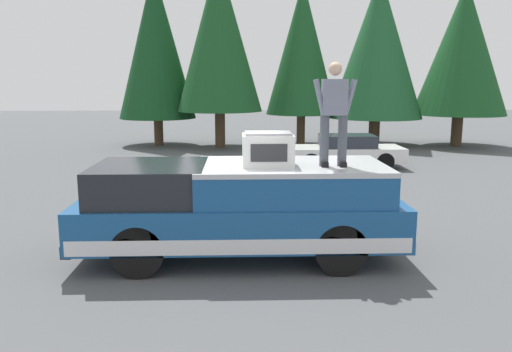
{
  "coord_description": "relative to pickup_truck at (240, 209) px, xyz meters",
  "views": [
    {
      "loc": [
        -8.72,
        -0.47,
        3.05
      ],
      "look_at": [
        0.4,
        -0.78,
        1.35
      ],
      "focal_mm": 36.1,
      "sensor_mm": 36.0,
      "label": 1
    }
  ],
  "objects": [
    {
      "name": "conifer_far_left",
      "position": [
        15.24,
        -10.25,
        3.59
      ],
      "size": [
        4.22,
        4.22,
        7.47
      ],
      "color": "#4C3826",
      "rests_on": "ground"
    },
    {
      "name": "ground_plane",
      "position": [
        0.1,
        0.49,
        -0.87
      ],
      "size": [
        90.0,
        90.0,
        0.0
      ],
      "primitive_type": "plane",
      "color": "#4C4F51"
    },
    {
      "name": "pickup_truck",
      "position": [
        0.0,
        0.0,
        0.0
      ],
      "size": [
        2.01,
        5.54,
        1.65
      ],
      "color": "navy",
      "rests_on": "ground"
    },
    {
      "name": "person_on_truck_bed",
      "position": [
        -0.24,
        -1.54,
        1.68
      ],
      "size": [
        0.29,
        0.72,
        1.69
      ],
      "color": "#4C515B",
      "rests_on": "pickup_truck"
    },
    {
      "name": "conifer_left",
      "position": [
        15.71,
        -6.46,
        3.7
      ],
      "size": [
        4.34,
        4.34,
        7.87
      ],
      "color": "#4C3826",
      "rests_on": "ground"
    },
    {
      "name": "compressor_unit",
      "position": [
        -0.18,
        -0.47,
        1.05
      ],
      "size": [
        0.65,
        0.84,
        0.56
      ],
      "color": "silver",
      "rests_on": "pickup_truck"
    },
    {
      "name": "parked_car_white",
      "position": [
        9.34,
        -3.74,
        -0.29
      ],
      "size": [
        1.64,
        4.1,
        1.16
      ],
      "color": "white",
      "rests_on": "ground"
    },
    {
      "name": "conifer_center_right",
      "position": [
        15.12,
        0.87,
        4.16
      ],
      "size": [
        3.86,
        3.86,
        8.43
      ],
      "color": "#4C3826",
      "rests_on": "ground"
    },
    {
      "name": "conifer_right",
      "position": [
        16.06,
        3.84,
        3.82
      ],
      "size": [
        3.58,
        3.58,
        8.13
      ],
      "color": "#4C3826",
      "rests_on": "ground"
    },
    {
      "name": "conifer_center_left",
      "position": [
        16.02,
        -2.97,
        3.66
      ],
      "size": [
        3.34,
        3.34,
        7.63
      ],
      "color": "#4C3826",
      "rests_on": "ground"
    }
  ]
}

